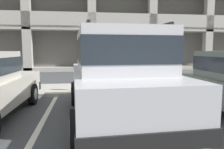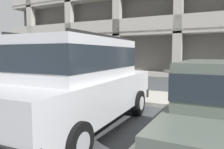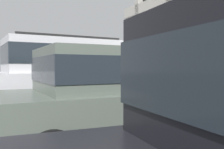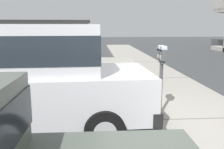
# 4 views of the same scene
# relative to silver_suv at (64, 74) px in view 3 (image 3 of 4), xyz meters

# --- Properties ---
(ground_plane) EXTENTS (80.00, 80.00, 0.10)m
(ground_plane) POSITION_rel_silver_suv_xyz_m (-0.07, 2.36, -1.14)
(ground_plane) COLOR #444749
(sidewalk) EXTENTS (40.00, 2.20, 0.12)m
(sidewalk) POSITION_rel_silver_suv_xyz_m (-0.07, 3.66, -1.03)
(sidewalk) COLOR #ADA89E
(sidewalk) RESTS_ON ground_plane
(parking_stall_lines) EXTENTS (12.58, 4.80, 0.01)m
(parking_stall_lines) POSITION_rel_silver_suv_xyz_m (1.49, 0.96, -1.08)
(parking_stall_lines) COLOR silver
(parking_stall_lines) RESTS_ON ground_plane
(silver_suv) EXTENTS (2.15, 4.85, 2.03)m
(silver_suv) POSITION_rel_silver_suv_xyz_m (0.00, 0.00, 0.00)
(silver_suv) COLOR silver
(silver_suv) RESTS_ON ground_plane
(red_sedan) EXTENTS (1.98, 4.55, 1.54)m
(red_sedan) POSITION_rel_silver_suv_xyz_m (-3.06, 0.23, -0.27)
(red_sedan) COLOR beige
(red_sedan) RESTS_ON ground_plane
(dark_hatchback) EXTENTS (1.86, 4.49, 1.54)m
(dark_hatchback) POSITION_rel_silver_suv_xyz_m (3.00, -0.04, -0.27)
(dark_hatchback) COLOR #5B665B
(dark_hatchback) RESTS_ON ground_plane
(parking_meter_near) EXTENTS (0.35, 0.12, 1.45)m
(parking_meter_near) POSITION_rel_silver_suv_xyz_m (-0.35, 2.71, 0.11)
(parking_meter_near) COLOR #47474C
(parking_meter_near) RESTS_ON sidewalk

